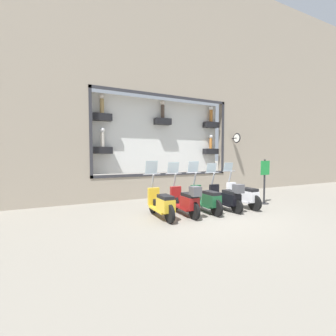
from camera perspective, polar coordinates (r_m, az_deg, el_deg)
ground_plane at (r=7.51m, az=10.67°, el=-11.42°), size 120.00×120.00×0.00m
building_facade at (r=10.99m, az=-1.08°, el=22.13°), size 1.17×36.00×10.63m
scooter_white_0 at (r=8.61m, az=18.53°, el=-6.63°), size 1.81×0.60×1.61m
scooter_black_1 at (r=8.02m, az=14.70°, el=-7.13°), size 1.80×0.60×1.60m
scooter_green_2 at (r=7.59m, az=9.66°, el=-7.82°), size 1.81×0.61×1.68m
scooter_red_3 at (r=7.10m, az=4.57°, el=-8.23°), size 1.80×0.60×1.66m
scooter_yellow_4 at (r=6.81m, az=-1.65°, el=-9.04°), size 1.81×0.60×1.72m
shop_sign_post at (r=9.53m, az=23.33°, el=-2.78°), size 0.36×0.45×1.73m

